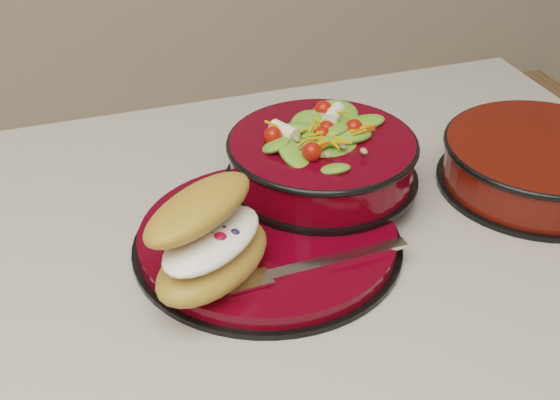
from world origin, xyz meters
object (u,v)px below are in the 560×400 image
object	(u,v)px
salad_bowl	(322,153)
extra_bowl	(541,162)
croissant	(210,238)
fork	(311,265)
dinner_plate	(269,239)

from	to	relation	value
salad_bowl	extra_bowl	distance (m)	0.25
croissant	extra_bowl	world-z (taller)	croissant
fork	croissant	bearing A→B (deg)	74.09
croissant	fork	size ratio (longest dim) A/B	0.85
fork	dinner_plate	bearing A→B (deg)	13.17
dinner_plate	fork	distance (m)	0.07
dinner_plate	croissant	size ratio (longest dim) A/B	1.71
dinner_plate	fork	world-z (taller)	fork
dinner_plate	extra_bowl	xyz separation A→B (m)	(0.32, 0.01, 0.02)
salad_bowl	extra_bowl	bearing A→B (deg)	-13.67
salad_bowl	extra_bowl	xyz separation A→B (m)	(0.24, -0.06, -0.02)
dinner_plate	salad_bowl	xyz separation A→B (m)	(0.08, 0.07, 0.04)
salad_bowl	fork	distance (m)	0.16
dinner_plate	salad_bowl	world-z (taller)	salad_bowl
croissant	fork	distance (m)	0.10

